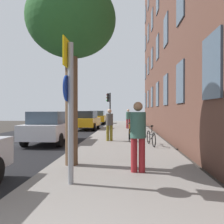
{
  "coord_description": "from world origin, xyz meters",
  "views": [
    {
      "loc": [
        1.23,
        -0.68,
        1.7
      ],
      "look_at": [
        0.44,
        12.08,
        1.6
      ],
      "focal_mm": 37.88,
      "sensor_mm": 36.0,
      "label": 1
    }
  ],
  "objects_px": {
    "bicycle_0": "(151,137)",
    "car_3": "(98,117)",
    "pedestrian_1": "(109,123)",
    "bicycle_1": "(130,133)",
    "traffic_light": "(109,103)",
    "pedestrian_0": "(138,132)",
    "car_1": "(51,127)",
    "tree_near": "(71,22)",
    "car_2": "(87,120)",
    "sign_post": "(69,99)",
    "bicycle_3": "(142,127)",
    "bicycle_2": "(137,130)",
    "pedestrian_2": "(128,117)"
  },
  "relations": [
    {
      "from": "pedestrian_2",
      "to": "car_2",
      "type": "height_order",
      "value": "pedestrian_2"
    },
    {
      "from": "tree_near",
      "to": "car_2",
      "type": "height_order",
      "value": "tree_near"
    },
    {
      "from": "sign_post",
      "to": "pedestrian_1",
      "type": "distance_m",
      "value": 7.19
    },
    {
      "from": "bicycle_0",
      "to": "pedestrian_1",
      "type": "bearing_deg",
      "value": 144.29
    },
    {
      "from": "pedestrian_2",
      "to": "pedestrian_0",
      "type": "bearing_deg",
      "value": -89.4
    },
    {
      "from": "traffic_light",
      "to": "bicycle_2",
      "type": "relative_size",
      "value": 1.95
    },
    {
      "from": "sign_post",
      "to": "bicycle_3",
      "type": "height_order",
      "value": "sign_post"
    },
    {
      "from": "bicycle_3",
      "to": "tree_near",
      "type": "bearing_deg",
      "value": -104.36
    },
    {
      "from": "bicycle_1",
      "to": "traffic_light",
      "type": "bearing_deg",
      "value": 100.32
    },
    {
      "from": "bicycle_1",
      "to": "car_2",
      "type": "xyz_separation_m",
      "value": [
        -3.6,
        8.01,
        0.35
      ]
    },
    {
      "from": "sign_post",
      "to": "bicycle_0",
      "type": "distance_m",
      "value": 6.33
    },
    {
      "from": "sign_post",
      "to": "traffic_light",
      "type": "xyz_separation_m",
      "value": [
        -0.44,
        17.33,
        0.41
      ]
    },
    {
      "from": "car_1",
      "to": "car_2",
      "type": "bearing_deg",
      "value": 86.84
    },
    {
      "from": "car_1",
      "to": "pedestrian_0",
      "type": "bearing_deg",
      "value": -54.7
    },
    {
      "from": "tree_near",
      "to": "pedestrian_1",
      "type": "bearing_deg",
      "value": 82.47
    },
    {
      "from": "bicycle_2",
      "to": "bicycle_3",
      "type": "height_order",
      "value": "bicycle_3"
    },
    {
      "from": "bicycle_1",
      "to": "pedestrian_1",
      "type": "relative_size",
      "value": 0.99
    },
    {
      "from": "sign_post",
      "to": "traffic_light",
      "type": "relative_size",
      "value": 0.96
    },
    {
      "from": "car_2",
      "to": "pedestrian_1",
      "type": "bearing_deg",
      "value": -72.62
    },
    {
      "from": "pedestrian_2",
      "to": "pedestrian_1",
      "type": "bearing_deg",
      "value": -97.01
    },
    {
      "from": "bicycle_3",
      "to": "pedestrian_2",
      "type": "xyz_separation_m",
      "value": [
        -0.96,
        3.15,
        0.57
      ]
    },
    {
      "from": "bicycle_0",
      "to": "pedestrian_2",
      "type": "bearing_deg",
      "value": 95.66
    },
    {
      "from": "traffic_light",
      "to": "tree_near",
      "type": "bearing_deg",
      "value": -89.73
    },
    {
      "from": "pedestrian_0",
      "to": "bicycle_0",
      "type": "bearing_deg",
      "value": 80.11
    },
    {
      "from": "tree_near",
      "to": "pedestrian_0",
      "type": "bearing_deg",
      "value": -20.41
    },
    {
      "from": "traffic_light",
      "to": "pedestrian_0",
      "type": "relative_size",
      "value": 1.8
    },
    {
      "from": "bicycle_2",
      "to": "pedestrian_2",
      "type": "xyz_separation_m",
      "value": [
        -0.51,
        6.04,
        0.59
      ]
    },
    {
      "from": "bicycle_1",
      "to": "pedestrian_1",
      "type": "bearing_deg",
      "value": -171.09
    },
    {
      "from": "bicycle_2",
      "to": "bicycle_3",
      "type": "xyz_separation_m",
      "value": [
        0.45,
        2.9,
        0.03
      ]
    },
    {
      "from": "sign_post",
      "to": "car_1",
      "type": "bearing_deg",
      "value": 111.03
    },
    {
      "from": "bicycle_2",
      "to": "car_2",
      "type": "distance_m",
      "value": 7.21
    },
    {
      "from": "bicycle_3",
      "to": "car_2",
      "type": "distance_m",
      "value": 5.47
    },
    {
      "from": "traffic_light",
      "to": "bicycle_2",
      "type": "distance_m",
      "value": 8.49
    },
    {
      "from": "sign_post",
      "to": "bicycle_0",
      "type": "height_order",
      "value": "sign_post"
    },
    {
      "from": "pedestrian_1",
      "to": "bicycle_1",
      "type": "bearing_deg",
      "value": 8.91
    },
    {
      "from": "bicycle_2",
      "to": "car_1",
      "type": "distance_m",
      "value": 5.16
    },
    {
      "from": "traffic_light",
      "to": "bicycle_3",
      "type": "xyz_separation_m",
      "value": [
        2.77,
        -5.06,
        -1.84
      ]
    },
    {
      "from": "bicycle_1",
      "to": "bicycle_2",
      "type": "height_order",
      "value": "bicycle_1"
    },
    {
      "from": "sign_post",
      "to": "bicycle_2",
      "type": "xyz_separation_m",
      "value": [
        1.87,
        9.38,
        -1.45
      ]
    },
    {
      "from": "bicycle_0",
      "to": "bicycle_3",
      "type": "distance_m",
      "value": 6.57
    },
    {
      "from": "bicycle_0",
      "to": "traffic_light",
      "type": "bearing_deg",
      "value": 103.38
    },
    {
      "from": "pedestrian_0",
      "to": "car_2",
      "type": "xyz_separation_m",
      "value": [
        -3.73,
        14.25,
        -0.3
      ]
    },
    {
      "from": "bicycle_0",
      "to": "pedestrian_0",
      "type": "distance_m",
      "value": 4.77
    },
    {
      "from": "pedestrian_0",
      "to": "car_1",
      "type": "height_order",
      "value": "pedestrian_0"
    },
    {
      "from": "bicycle_0",
      "to": "bicycle_1",
      "type": "xyz_separation_m",
      "value": [
        -0.94,
        1.59,
        0.01
      ]
    },
    {
      "from": "bicycle_2",
      "to": "pedestrian_0",
      "type": "xyz_separation_m",
      "value": [
        -0.36,
        -8.33,
        0.67
      ]
    },
    {
      "from": "bicycle_0",
      "to": "car_3",
      "type": "height_order",
      "value": "car_3"
    },
    {
      "from": "sign_post",
      "to": "car_2",
      "type": "distance_m",
      "value": 15.5
    },
    {
      "from": "bicycle_2",
      "to": "car_1",
      "type": "bearing_deg",
      "value": -152.04
    },
    {
      "from": "car_2",
      "to": "car_3",
      "type": "bearing_deg",
      "value": 90.64
    }
  ]
}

